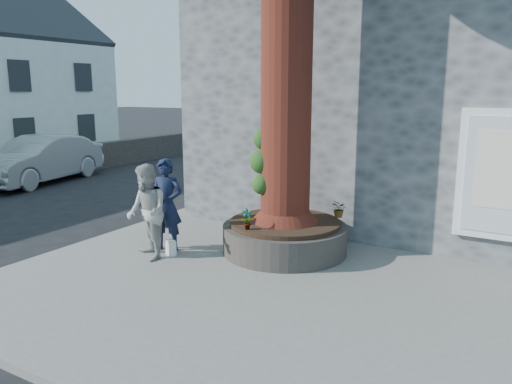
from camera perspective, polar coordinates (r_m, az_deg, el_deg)
The scene contains 14 objects.
ground at distance 8.28m, azimuth -8.21°, elevation -10.47°, with size 120.00×120.00×0.00m, color black.
pavement at distance 8.30m, azimuth 4.46°, elevation -9.88°, with size 9.00×8.00×0.12m, color slate.
yellow_line at distance 10.97m, azimuth -17.56°, elevation -5.31°, with size 0.10×30.00×0.01m, color yellow.
stone_shop at distance 13.37m, azimuth 20.63°, elevation 11.19°, with size 10.30×8.30×6.30m.
planter at distance 9.33m, azimuth 3.30°, elevation -5.12°, with size 2.30×2.30×0.60m.
cottage_far at distance 25.51m, azimuth -27.18°, elevation 11.98°, with size 7.30×7.40×8.75m.
man at distance 9.43m, azimuth -10.20°, elevation -1.47°, with size 0.63×0.42×1.74m, color #131B35.
woman at distance 9.03m, azimuth -12.37°, elevation -2.25°, with size 0.83×0.65×1.71m, color #A8A6A0.
shopping_bag at distance 9.30m, azimuth -9.70°, elevation -6.31°, with size 0.20×0.12×0.28m, color white.
car_silver at distance 18.26m, azimuth -23.45°, elevation 3.43°, with size 1.66×4.76×1.57m, color gray.
plant_a at distance 8.62m, azimuth -1.05°, elevation -3.10°, with size 0.20×0.13×0.37m, color gray.
plant_b at distance 10.31m, azimuth 1.27°, elevation -0.56°, with size 0.22×0.21×0.40m, color gray.
plant_c at distance 10.23m, azimuth 2.25°, elevation -0.85°, with size 0.19×0.19×0.33m, color gray.
plant_d at distance 9.56m, azimuth 9.51°, elevation -1.92°, with size 0.30×0.26×0.33m, color gray.
Camera 1 is at (4.83, -5.97, 3.11)m, focal length 35.00 mm.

